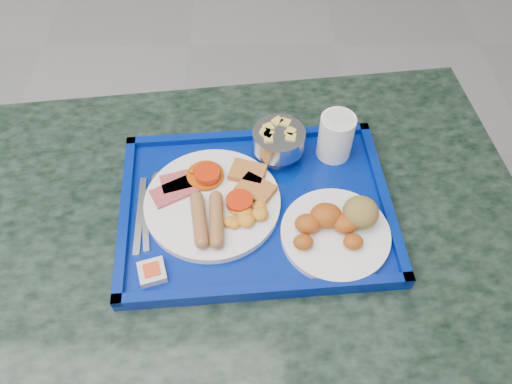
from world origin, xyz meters
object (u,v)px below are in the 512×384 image
tray (256,208)px  main_plate (217,201)px  bread_plate (338,227)px  fruit_bowl (279,140)px  table (233,269)px  juice_cup (336,135)px

tray → main_plate: size_ratio=2.08×
tray → main_plate: bearing=178.7°
bread_plate → fruit_bowl: size_ratio=1.90×
table → tray: 0.19m
table → fruit_bowl: fruit_bowl is taller
tray → table: bearing=-152.5°
table → juice_cup: (0.20, 0.15, 0.24)m
main_plate → bread_plate: size_ratio=1.30×
table → tray: (0.05, 0.02, 0.18)m
fruit_bowl → tray: bearing=-110.0°
main_plate → juice_cup: juice_cup is taller
juice_cup → tray: bearing=-140.2°
table → bread_plate: (0.18, -0.03, 0.21)m
table → fruit_bowl: size_ratio=11.90×
table → bread_plate: bread_plate is taller
table → fruit_bowl: bearing=57.8°
bread_plate → fruit_bowl: 0.20m
fruit_bowl → table: bearing=-122.2°
tray → fruit_bowl: 0.13m
tray → juice_cup: (0.15, 0.12, 0.05)m
bread_plate → juice_cup: bearing=86.3°
tray → bread_plate: size_ratio=2.70×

